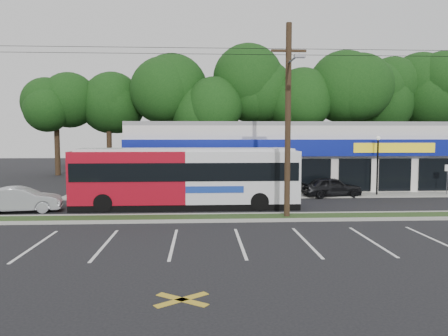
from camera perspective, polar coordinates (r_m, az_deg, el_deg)
ground at (r=21.80m, az=0.91°, el=-7.15°), size 120.00×120.00×0.00m
grass_strip at (r=22.77m, az=0.73°, el=-6.50°), size 40.00×1.60×0.12m
curb_south at (r=21.93m, az=0.88°, el=-6.90°), size 40.00×0.25×0.14m
curb_north at (r=23.60m, az=0.59°, el=-6.08°), size 40.00×0.25×0.14m
sidewalk at (r=31.29m, az=8.94°, el=-3.56°), size 32.00×2.20×0.10m
strip_mall at (r=37.91m, az=7.55°, el=1.80°), size 25.00×12.55×5.30m
utility_pole at (r=22.67m, az=7.97°, el=7.01°), size 50.00×2.77×10.00m
lamp_post at (r=32.63m, az=19.43°, el=1.19°), size 0.30×0.30×4.25m
sign_post at (r=34.73m, az=27.17°, el=-0.71°), size 0.45×0.10×2.23m
tree_line at (r=47.79m, az=3.57°, el=9.29°), size 46.76×6.76×11.83m
metrobus at (r=25.94m, az=-4.96°, el=-1.10°), size 13.24×2.87×3.55m
car_dark at (r=31.38m, az=13.86°, el=-2.41°), size 4.34×2.24×1.41m
car_silver at (r=27.02m, az=-25.02°, el=-3.77°), size 4.55×2.30×1.43m
pedestrian_a at (r=30.70m, az=9.17°, el=-2.18°), size 0.65×0.45×1.73m
pedestrian_b at (r=28.90m, az=5.72°, el=-2.80°), size 0.90×0.83×1.50m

